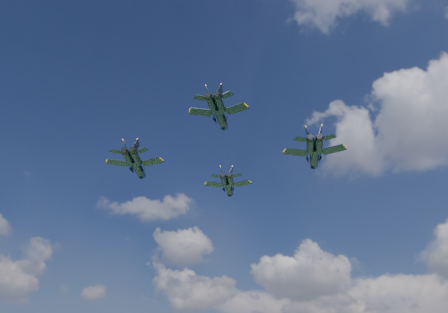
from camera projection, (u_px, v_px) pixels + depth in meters
jet_lead at (229, 187)px, 127.78m from camera, size 11.79×14.75×3.68m
jet_left at (138, 167)px, 110.81m from camera, size 12.86×15.68×3.94m
jet_right at (314, 156)px, 105.64m from camera, size 12.40×16.48×4.03m
jet_slot at (221, 116)px, 90.89m from camera, size 10.27×13.82×3.35m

